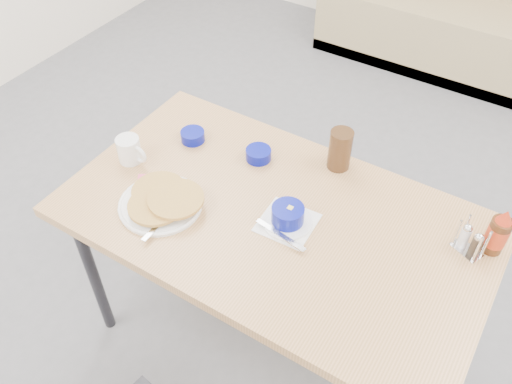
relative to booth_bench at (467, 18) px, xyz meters
The scene contains 12 objects.
ground 2.81m from the booth_bench, 90.00° to the right, with size 6.00×6.00×0.00m, color slate.
booth_bench is the anchor object (origin of this frame).
dining_table 2.56m from the booth_bench, 90.00° to the right, with size 1.40×0.80×0.76m.
pancake_plate 2.75m from the booth_bench, 97.18° to the right, with size 0.29×0.30×0.05m.
coffee_mug 2.68m from the booth_bench, 102.67° to the right, with size 0.12×0.08×0.10m.
grits_setting 2.58m from the booth_bench, 88.81° to the right, with size 0.20×0.18×0.07m.
creamer_bowl 2.45m from the booth_bench, 100.96° to the right, with size 0.09×0.09×0.04m.
butter_bowl 2.37m from the booth_bench, 94.74° to the right, with size 0.09×0.09×0.04m.
amber_tumbler 2.26m from the booth_bench, 88.17° to the right, with size 0.08×0.08×0.15m, color #3E2613.
condiment_caddy 2.46m from the booth_bench, 76.17° to the right, with size 0.11×0.09×0.11m.
syrup_bottle 2.44m from the booth_bench, 74.46° to the right, with size 0.07×0.07×0.17m.
sugar_wrapper 2.70m from the booth_bench, 100.48° to the right, with size 0.04×0.02×0.00m, color #EA4E7C.
Camera 1 is at (0.58, -0.80, 2.07)m, focal length 38.00 mm.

